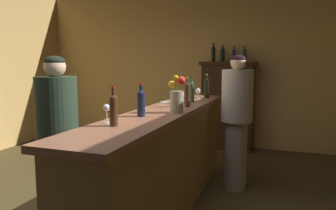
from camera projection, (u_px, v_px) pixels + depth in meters
The scene contains 20 objects.
wall_back at pixel (187, 67), 6.19m from camera, with size 6.00×0.12×2.93m, color tan.
bar_counter at pixel (164, 162), 3.27m from camera, with size 0.55×3.18×1.08m.
display_cabinet at pixel (227, 104), 5.73m from camera, with size 0.97×0.37×1.57m.
wine_bottle_syrah at pixel (207, 87), 4.31m from camera, with size 0.07×0.07×0.32m.
wine_bottle_rose at pixel (114, 109), 2.36m from camera, with size 0.06×0.06×0.30m.
wine_bottle_chardonnay at pixel (191, 91), 3.81m from camera, with size 0.07×0.07×0.30m.
wine_bottle_riesling at pixel (187, 93), 3.41m from camera, with size 0.06×0.06×0.32m.
wine_bottle_malbec at pixel (141, 102), 2.79m from camera, with size 0.07×0.07×0.29m.
wine_glass_front at pixel (107, 109), 2.49m from camera, with size 0.06×0.06×0.15m.
wine_glass_mid at pixel (182, 96), 3.69m from camera, with size 0.08×0.08×0.13m.
wine_glass_rear at pixel (198, 91), 4.23m from camera, with size 0.06×0.06×0.14m.
wine_glass_spare at pixel (179, 94), 3.95m from camera, with size 0.08×0.08×0.13m.
flower_arrangement at pixel (177, 97), 3.01m from camera, with size 0.17×0.13×0.35m.
cheese_plate at pixel (168, 102), 3.79m from camera, with size 0.19×0.19×0.01m, color white.
display_bottle_left at pixel (213, 53), 5.71m from camera, with size 0.07×0.07×0.34m.
display_bottle_midleft at pixel (222, 54), 5.65m from camera, with size 0.08×0.08×0.29m.
display_bottle_center at pixel (234, 55), 5.59m from camera, with size 0.06×0.06×0.28m.
display_bottle_midright at pixel (244, 54), 5.53m from camera, with size 0.07×0.07×0.29m.
patron_near_entrance at pixel (58, 138), 2.88m from camera, with size 0.37×0.37×1.61m.
bartender at pixel (237, 117), 3.86m from camera, with size 0.37×0.37×1.64m.
Camera 1 is at (1.76, -2.73, 1.54)m, focal length 34.29 mm.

